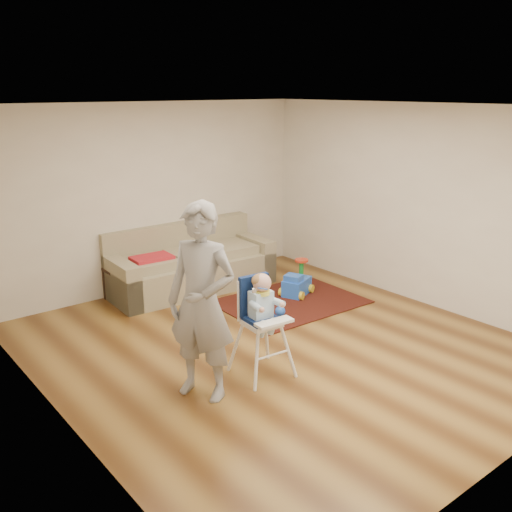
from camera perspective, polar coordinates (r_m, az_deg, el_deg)
ground at (r=6.70m, az=2.17°, el=-8.99°), size 5.50×5.50×0.00m
room_envelope at (r=6.53m, az=-0.69°, el=7.63°), size 5.04×5.52×2.72m
sofa at (r=8.43m, az=-6.58°, el=-0.24°), size 2.48×1.13×0.94m
side_table at (r=8.21m, az=-12.98°, el=-2.77°), size 0.46×0.46×0.46m
area_rug at (r=8.00m, az=3.46°, el=-4.59°), size 1.94×1.48×0.02m
ride_on_toy at (r=8.19m, az=4.11°, el=-2.20°), size 0.54×0.47×0.49m
toy_ball at (r=7.46m, az=2.43°, el=-5.54°), size 0.14×0.14×0.14m
high_chair at (r=5.87m, az=0.58°, el=-7.06°), size 0.56×0.56×1.11m
adult at (r=5.36m, az=-5.45°, el=-4.64°), size 0.73×0.83×1.91m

